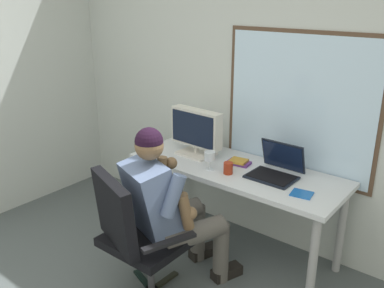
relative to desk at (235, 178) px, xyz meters
name	(u,v)px	position (x,y,z in m)	size (l,w,h in m)	color
wall_rear	(271,76)	(0.06, 0.39, 0.77)	(4.46, 0.08, 2.89)	#B6BDBA
desk	(235,178)	(0.00, 0.00, 0.00)	(1.74, 0.66, 0.75)	#97999B
office_chair	(134,230)	(-0.19, -0.93, -0.11)	(0.72, 0.65, 0.96)	black
person_seated	(170,206)	(-0.11, -0.67, -0.01)	(0.69, 0.91, 1.25)	#4D4B46
crt_monitor	(196,130)	(-0.42, 0.03, 0.31)	(0.48, 0.25, 0.39)	beige
laptop	(277,167)	(0.33, 0.06, 0.16)	(0.35, 0.34, 0.25)	black
wine_glass	(210,157)	(-0.14, -0.16, 0.20)	(0.09, 0.09, 0.15)	silver
book_stack	(239,162)	(-0.01, 0.07, 0.11)	(0.19, 0.14, 0.04)	#68358A
cd_case	(302,194)	(0.62, -0.12, 0.10)	(0.16, 0.15, 0.01)	blue
coffee_mug	(228,168)	(0.02, -0.14, 0.14)	(0.07, 0.07, 0.09)	maroon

